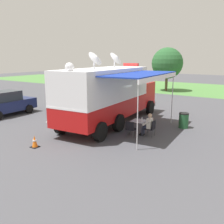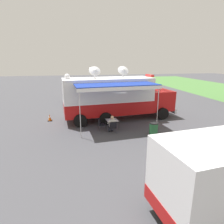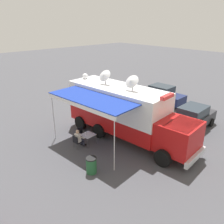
{
  "view_description": "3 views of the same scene",
  "coord_description": "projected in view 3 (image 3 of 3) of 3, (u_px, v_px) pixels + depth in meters",
  "views": [
    {
      "loc": [
        8.66,
        -12.03,
        4.16
      ],
      "look_at": [
        1.0,
        -0.67,
        1.13
      ],
      "focal_mm": 40.1,
      "sensor_mm": 36.0,
      "label": 1
    },
    {
      "loc": [
        15.33,
        -2.75,
        4.9
      ],
      "look_at": [
        2.1,
        -0.09,
        1.22
      ],
      "focal_mm": 30.69,
      "sensor_mm": 36.0,
      "label": 2
    },
    {
      "loc": [
        10.21,
        10.46,
        7.61
      ],
      "look_at": [
        0.16,
        -0.35,
        1.61
      ],
      "focal_mm": 36.47,
      "sensor_mm": 36.0,
      "label": 3
    }
  ],
  "objects": [
    {
      "name": "water_bottle",
      "position": [
        86.0,
        134.0,
        14.55
      ],
      "size": [
        0.07,
        0.07,
        0.22
      ],
      "color": "silver",
      "rests_on": "folding_table"
    },
    {
      "name": "ground_plane",
      "position": [
        117.0,
        133.0,
        16.4
      ],
      "size": [
        100.0,
        100.0,
        0.0
      ],
      "primitive_type": "plane",
      "color": "#47474C"
    },
    {
      "name": "folding_table",
      "position": [
        88.0,
        135.0,
        14.71
      ],
      "size": [
        0.86,
        0.86,
        0.73
      ],
      "color": "silver",
      "rests_on": "ground"
    },
    {
      "name": "folding_chair_beside_table",
      "position": [
        81.0,
        133.0,
        15.37
      ],
      "size": [
        0.52,
        0.52,
        0.87
      ],
      "color": "black",
      "rests_on": "ground"
    },
    {
      "name": "folding_chair_at_table",
      "position": [
        77.0,
        141.0,
        14.35
      ],
      "size": [
        0.52,
        0.52,
        0.87
      ],
      "color": "black",
      "rests_on": "ground"
    },
    {
      "name": "command_truck",
      "position": [
        125.0,
        111.0,
        15.18
      ],
      "size": [
        5.49,
        9.66,
        4.53
      ],
      "color": "#B71414",
      "rests_on": "ground"
    },
    {
      "name": "trash_bin",
      "position": [
        91.0,
        165.0,
        12.05
      ],
      "size": [
        0.57,
        0.57,
        0.91
      ],
      "color": "#235B33",
      "rests_on": "ground"
    },
    {
      "name": "car_far_corner",
      "position": [
        162.0,
        95.0,
        22.01
      ],
      "size": [
        2.14,
        4.27,
        1.76
      ],
      "color": "navy",
      "rests_on": "ground"
    },
    {
      "name": "car_behind_truck",
      "position": [
        193.0,
        117.0,
        16.89
      ],
      "size": [
        4.28,
        2.16,
        1.76
      ],
      "color": "#2D2D33",
      "rests_on": "ground"
    },
    {
      "name": "traffic_cone",
      "position": [
        83.0,
        110.0,
        19.94
      ],
      "size": [
        0.36,
        0.36,
        0.58
      ],
      "color": "black",
      "rests_on": "ground"
    },
    {
      "name": "lot_stripe",
      "position": [
        161.0,
        122.0,
        18.18
      ],
      "size": [
        0.52,
        4.79,
        0.01
      ],
      "primitive_type": "cube",
      "rotation": [
        0.0,
        0.0,
        0.08
      ],
      "color": "silver",
      "rests_on": "ground"
    },
    {
      "name": "seated_responder",
      "position": [
        79.0,
        138.0,
        14.42
      ],
      "size": [
        0.69,
        0.58,
        1.25
      ],
      "color": "silver",
      "rests_on": "ground"
    }
  ]
}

